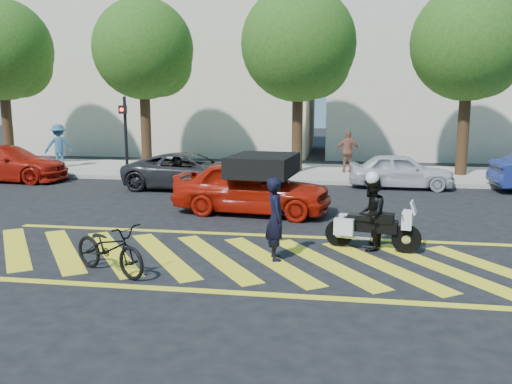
# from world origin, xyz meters

# --- Properties ---
(ground) EXTENTS (90.00, 90.00, 0.00)m
(ground) POSITION_xyz_m (0.00, 0.00, 0.00)
(ground) COLOR black
(ground) RESTS_ON ground
(sidewalk) EXTENTS (60.00, 5.00, 0.15)m
(sidewalk) POSITION_xyz_m (0.00, 12.00, 0.07)
(sidewalk) COLOR #9E998E
(sidewalk) RESTS_ON ground
(crosswalk) EXTENTS (12.33, 4.00, 0.01)m
(crosswalk) POSITION_xyz_m (-0.04, 0.00, 0.00)
(crosswalk) COLOR yellow
(crosswalk) RESTS_ON ground
(building_left) EXTENTS (16.00, 8.00, 10.00)m
(building_left) POSITION_xyz_m (-8.00, 21.00, 5.00)
(building_left) COLOR beige
(building_left) RESTS_ON ground
(building_right) EXTENTS (16.00, 8.00, 11.00)m
(building_right) POSITION_xyz_m (9.00, 21.00, 5.50)
(building_right) COLOR beige
(building_right) RESTS_ON ground
(tree_far_left) EXTENTS (4.40, 4.40, 7.41)m
(tree_far_left) POSITION_xyz_m (-12.87, 12.06, 5.05)
(tree_far_left) COLOR black
(tree_far_left) RESTS_ON ground
(tree_left) EXTENTS (4.20, 4.20, 7.26)m
(tree_left) POSITION_xyz_m (-6.37, 12.06, 4.99)
(tree_left) COLOR black
(tree_left) RESTS_ON ground
(tree_center) EXTENTS (4.60, 4.60, 7.56)m
(tree_center) POSITION_xyz_m (0.13, 12.06, 5.10)
(tree_center) COLOR black
(tree_center) RESTS_ON ground
(tree_right) EXTENTS (4.40, 4.40, 7.41)m
(tree_right) POSITION_xyz_m (6.63, 12.06, 5.05)
(tree_right) COLOR black
(tree_right) RESTS_ON ground
(signal_pole) EXTENTS (0.28, 0.43, 3.20)m
(signal_pole) POSITION_xyz_m (-6.50, 9.74, 1.92)
(signal_pole) COLOR black
(signal_pole) RESTS_ON ground
(officer_bike) EXTENTS (0.54, 0.69, 1.66)m
(officer_bike) POSITION_xyz_m (0.61, 0.07, 0.83)
(officer_bike) COLOR black
(officer_bike) RESTS_ON ground
(bicycle) EXTENTS (1.91, 1.40, 0.96)m
(bicycle) POSITION_xyz_m (-2.28, -1.27, 0.48)
(bicycle) COLOR black
(bicycle) RESTS_ON ground
(police_motorcycle) EXTENTS (1.99, 0.83, 0.89)m
(police_motorcycle) POSITION_xyz_m (2.51, 1.10, 0.48)
(police_motorcycle) COLOR black
(police_motorcycle) RESTS_ON ground
(officer_moto) EXTENTS (0.73, 0.86, 1.55)m
(officer_moto) POSITION_xyz_m (2.50, 1.09, 0.77)
(officer_moto) COLOR black
(officer_moto) RESTS_ON ground
(red_convertible) EXTENTS (4.51, 2.22, 1.48)m
(red_convertible) POSITION_xyz_m (-0.57, 4.24, 0.74)
(red_convertible) COLOR #AD1607
(red_convertible) RESTS_ON ground
(parked_left) EXTENTS (4.69, 1.94, 1.36)m
(parked_left) POSITION_xyz_m (-10.80, 8.52, 0.68)
(parked_left) COLOR #AA150A
(parked_left) RESTS_ON ground
(parked_mid_left) EXTENTS (4.69, 2.41, 1.27)m
(parked_mid_left) POSITION_xyz_m (-3.37, 7.80, 0.63)
(parked_mid_left) COLOR black
(parked_mid_left) RESTS_ON ground
(parked_mid_right) EXTENTS (3.63, 1.53, 1.23)m
(parked_mid_right) POSITION_xyz_m (3.92, 9.20, 0.61)
(parked_mid_right) COLOR #BBBCC0
(parked_mid_right) RESTS_ON ground
(pedestrian_left) EXTENTS (1.39, 1.21, 1.87)m
(pedestrian_left) POSITION_xyz_m (-10.32, 11.56, 1.08)
(pedestrian_left) COLOR #2F5E83
(pedestrian_left) RESTS_ON sidewalk
(pedestrian_right) EXTENTS (1.03, 0.49, 1.71)m
(pedestrian_right) POSITION_xyz_m (2.08, 11.90, 1.01)
(pedestrian_right) COLOR #985945
(pedestrian_right) RESTS_ON sidewalk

